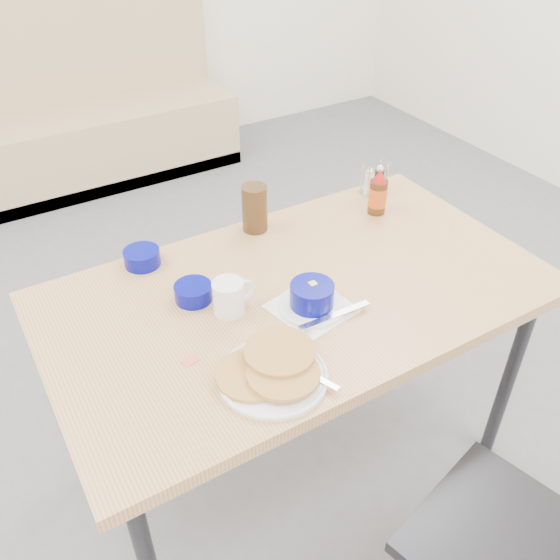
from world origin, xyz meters
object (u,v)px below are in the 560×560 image
condiment_caddy (374,182)px  diner_chair (549,550)px  dining_table (299,306)px  creamer_bowl (142,258)px  booth_bench (76,125)px  butter_bowl (193,292)px  amber_tumbler (255,208)px  coffee_mug (230,296)px  pancake_plate (273,371)px  syrup_bottle (378,194)px  grits_setting (312,299)px

condiment_caddy → diner_chair: bearing=-108.2°
dining_table → creamer_bowl: size_ratio=13.14×
booth_bench → butter_bowl: booth_bench is taller
booth_bench → amber_tumbler: bearing=-88.7°
booth_bench → coffee_mug: 2.57m
pancake_plate → creamer_bowl: 0.60m
amber_tumbler → condiment_caddy: 0.48m
creamer_bowl → condiment_caddy: (0.86, 0.00, 0.02)m
pancake_plate → condiment_caddy: condiment_caddy is taller
condiment_caddy → amber_tumbler: bearing=-179.5°
booth_bench → pancake_plate: (-0.23, -2.78, 0.43)m
coffee_mug → syrup_bottle: syrup_bottle is taller
dining_table → amber_tumbler: (0.05, 0.34, 0.14)m
coffee_mug → creamer_bowl: bearing=110.9°
butter_bowl → syrup_bottle: syrup_bottle is taller
booth_bench → creamer_bowl: booth_bench is taller
dining_table → syrup_bottle: bearing=26.3°
diner_chair → coffee_mug: 0.94m
grits_setting → booth_bench: bearing=89.6°
coffee_mug → creamer_bowl: size_ratio=1.16×
pancake_plate → condiment_caddy: 0.96m
dining_table → amber_tumbler: size_ratio=9.22×
diner_chair → coffee_mug: (-0.34, 0.83, 0.29)m
dining_table → diner_chair: bearing=-80.4°
booth_bench → creamer_bowl: size_ratio=17.84×
coffee_mug → grits_setting: size_ratio=0.51×
dining_table → syrup_bottle: (0.45, 0.22, 0.13)m
booth_bench → butter_bowl: bearing=-96.4°
diner_chair → amber_tumbler: amber_tumbler is taller
creamer_bowl → dining_table: bearing=-45.8°
coffee_mug → booth_bench: bearing=85.3°
pancake_plate → creamer_bowl: bearing=99.4°
creamer_bowl → syrup_bottle: size_ratio=0.68×
booth_bench → grits_setting: (-0.02, -2.62, 0.44)m
dining_table → pancake_plate: size_ratio=5.42×
coffee_mug → syrup_bottle: 0.69m
booth_bench → dining_table: size_ratio=1.36×
dining_table → coffee_mug: bearing=175.8°
coffee_mug → creamer_bowl: 0.35m
pancake_plate → condiment_caddy: size_ratio=2.23×
pancake_plate → coffee_mug: bearing=84.3°
amber_tumbler → butter_bowl: bearing=-144.4°
pancake_plate → amber_tumbler: (0.28, 0.59, 0.06)m
syrup_bottle → grits_setting: bearing=-146.2°
coffee_mug → creamer_bowl: coffee_mug is taller
pancake_plate → amber_tumbler: size_ratio=1.70×
butter_bowl → syrup_bottle: size_ratio=0.66×
booth_bench → dining_table: (0.00, -2.53, 0.35)m
coffee_mug → amber_tumbler: size_ratio=0.81×
grits_setting → creamer_bowl: grits_setting is taller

